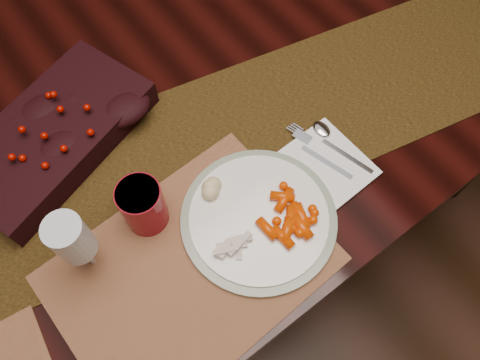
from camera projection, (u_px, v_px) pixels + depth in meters
floor at (201, 226)px, 1.66m from camera, size 5.00×5.00×0.00m
dining_table at (192, 179)px, 1.32m from camera, size 1.80×1.00×0.75m
table_runner at (236, 136)px, 0.95m from camera, size 1.63×0.65×0.00m
centerpiece at (52, 133)px, 0.90m from camera, size 0.44×0.32×0.08m
placemat_main at (190, 268)px, 0.83m from camera, size 0.48×0.36×0.00m
dinner_plate at (259, 218)px, 0.86m from camera, size 0.33×0.33×0.02m
baby_carrots at (279, 220)px, 0.84m from camera, size 0.11×0.09×0.02m
mashed_potatoes at (221, 187)px, 0.86m from camera, size 0.08×0.07×0.04m
turkey_shreds at (232, 246)px, 0.82m from camera, size 0.09×0.08×0.02m
napkin at (327, 164)px, 0.91m from camera, size 0.15×0.17×0.01m
fork at (320, 156)px, 0.92m from camera, size 0.06×0.15×0.00m
spoon at (339, 148)px, 0.92m from camera, size 0.06×0.15×0.00m
red_cup at (143, 206)px, 0.82m from camera, size 0.08×0.08×0.11m
wine_glass at (79, 247)px, 0.76m from camera, size 0.07×0.07×0.17m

